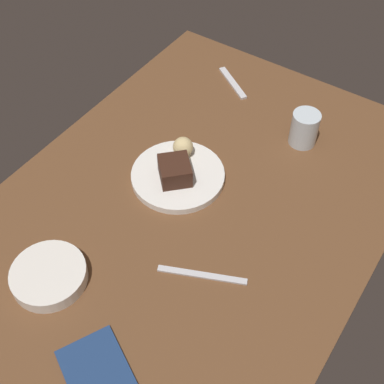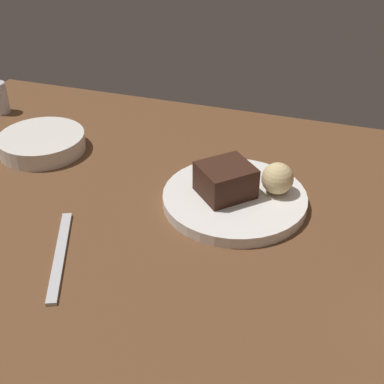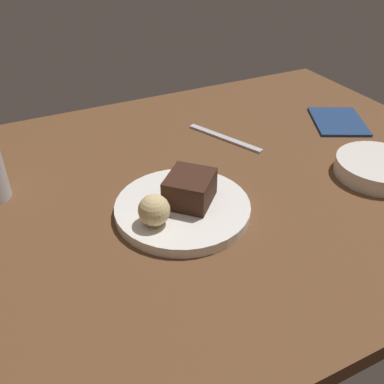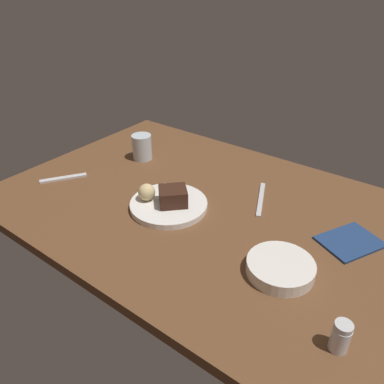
{
  "view_description": "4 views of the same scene",
  "coord_description": "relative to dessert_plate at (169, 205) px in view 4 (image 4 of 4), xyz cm",
  "views": [
    {
      "loc": [
        63.09,
        43.02,
        97.75
      ],
      "look_at": [
        0.27,
        0.57,
        8.72
      ],
      "focal_mm": 48.84,
      "sensor_mm": 36.0,
      "label": 1
    },
    {
      "loc": [
        -20.6,
        59.45,
        50.28
      ],
      "look_at": [
        -0.53,
        -1.14,
        8.11
      ],
      "focal_mm": 48.92,
      "sensor_mm": 36.0,
      "label": 2
    },
    {
      "loc": [
        -30.02,
        -60.43,
        47.38
      ],
      "look_at": [
        -3.35,
        -6.66,
        6.05
      ],
      "focal_mm": 40.57,
      "sensor_mm": 36.0,
      "label": 3
    },
    {
      "loc": [
        55.27,
        -77.29,
        64.56
      ],
      "look_at": [
        -1.83,
        -1.02,
        6.48
      ],
      "focal_mm": 35.23,
      "sensor_mm": 36.0,
      "label": 4
    }
  ],
  "objects": [
    {
      "name": "dessert_spoon",
      "position": [
        -38.99,
        -8.0,
        -0.55
      ],
      "size": [
        9.77,
        13.51,
        0.7
      ],
      "primitive_type": "cube",
      "rotation": [
        0.0,
        0.0,
        4.13
      ],
      "color": "silver",
      "rests_on": "dining_table"
    },
    {
      "name": "dining_table",
      "position": [
        5.52,
        7.48,
        -2.4
      ],
      "size": [
        120.0,
        84.0,
        3.0
      ],
      "primitive_type": "cube",
      "color": "brown",
      "rests_on": "ground"
    },
    {
      "name": "water_glass",
      "position": [
        -28.53,
        19.24,
        3.66
      ],
      "size": [
        7.08,
        7.08,
        9.12
      ],
      "primitive_type": "cylinder",
      "color": "silver",
      "rests_on": "dining_table"
    },
    {
      "name": "chocolate_cake_slice",
      "position": [
        1.52,
        0.27,
        3.37
      ],
      "size": [
        10.63,
        10.64,
        4.94
      ],
      "primitive_type": "cube",
      "rotation": [
        0.0,
        0.0,
        5.5
      ],
      "color": "#381E14",
      "rests_on": "dessert_plate"
    },
    {
      "name": "dessert_plate",
      "position": [
        0.0,
        0.0,
        0.0
      ],
      "size": [
        22.73,
        22.73,
        1.79
      ],
      "primitive_type": "cylinder",
      "color": "white",
      "rests_on": "dining_table"
    },
    {
      "name": "folded_napkin",
      "position": [
        47.82,
        15.39,
        -0.6
      ],
      "size": [
        16.84,
        18.45,
        0.6
      ],
      "primitive_type": "cube",
      "rotation": [
        0.0,
        0.0,
        -0.47
      ],
      "color": "navy",
      "rests_on": "dining_table"
    },
    {
      "name": "bread_roll",
      "position": [
        -6.05,
        -2.62,
        3.41
      ],
      "size": [
        5.03,
        5.03,
        5.03
      ],
      "primitive_type": "sphere",
      "color": "#DBC184",
      "rests_on": "dessert_plate"
    },
    {
      "name": "butter_knife",
      "position": [
        19.69,
        20.01,
        -0.65
      ],
      "size": [
        8.9,
        17.97,
        0.5
      ],
      "primitive_type": "cube",
      "rotation": [
        0.0,
        0.0,
        5.12
      ],
      "color": "silver",
      "rests_on": "dining_table"
    },
    {
      "name": "side_bowl",
      "position": [
        38.22,
        -5.7,
        0.7
      ],
      "size": [
        15.74,
        15.74,
        3.2
      ],
      "primitive_type": "cylinder",
      "color": "white",
      "rests_on": "dining_table"
    },
    {
      "name": "salt_shaker",
      "position": [
        55.63,
        -17.64,
        2.37
      ],
      "size": [
        3.55,
        3.55,
        6.62
      ],
      "color": "silver",
      "rests_on": "dining_table"
    }
  ]
}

